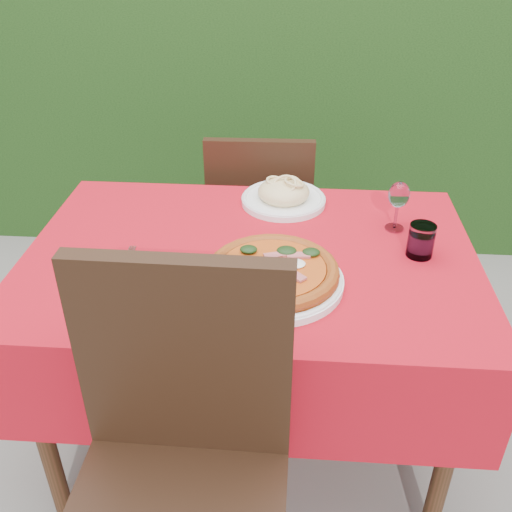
# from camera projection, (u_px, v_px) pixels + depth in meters

# --- Properties ---
(ground) EXTENTS (60.00, 60.00, 0.00)m
(ground) POSITION_uv_depth(u_px,v_px,m) (251.00, 434.00, 1.99)
(ground) COLOR #67625D
(ground) RESTS_ON ground
(hedge) EXTENTS (3.20, 0.55, 1.78)m
(hedge) POSITION_uv_depth(u_px,v_px,m) (276.00, 59.00, 2.81)
(hedge) COLOR black
(hedge) RESTS_ON ground
(dining_table) EXTENTS (1.26, 0.86, 0.75)m
(dining_table) POSITION_uv_depth(u_px,v_px,m) (250.00, 296.00, 1.67)
(dining_table) COLOR #422415
(dining_table) RESTS_ON ground
(chair_near) EXTENTS (0.47, 0.47, 1.02)m
(chair_near) POSITION_uv_depth(u_px,v_px,m) (179.00, 461.00, 1.20)
(chair_near) COLOR black
(chair_near) RESTS_ON ground
(chair_far) EXTENTS (0.40, 0.40, 0.87)m
(chair_far) POSITION_uv_depth(u_px,v_px,m) (260.00, 221.00, 2.27)
(chair_far) COLOR black
(chair_far) RESTS_ON ground
(pizza_plate) EXTENTS (0.36, 0.36, 0.07)m
(pizza_plate) POSITION_uv_depth(u_px,v_px,m) (273.00, 274.00, 1.45)
(pizza_plate) COLOR white
(pizza_plate) RESTS_ON dining_table
(pasta_plate) EXTENTS (0.27, 0.27, 0.08)m
(pasta_plate) POSITION_uv_depth(u_px,v_px,m) (284.00, 195.00, 1.84)
(pasta_plate) COLOR white
(pasta_plate) RESTS_ON dining_table
(water_glass) EXTENTS (0.07, 0.07, 0.09)m
(water_glass) POSITION_uv_depth(u_px,v_px,m) (421.00, 242.00, 1.56)
(water_glass) COLOR silver
(water_glass) RESTS_ON dining_table
(wine_glass) EXTENTS (0.06, 0.06, 0.15)m
(wine_glass) POSITION_uv_depth(u_px,v_px,m) (399.00, 197.00, 1.65)
(wine_glass) COLOR silver
(wine_glass) RESTS_ON dining_table
(fork) EXTENTS (0.03, 0.17, 0.00)m
(fork) POSITION_uv_depth(u_px,v_px,m) (125.00, 264.00, 1.54)
(fork) COLOR silver
(fork) RESTS_ON dining_table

